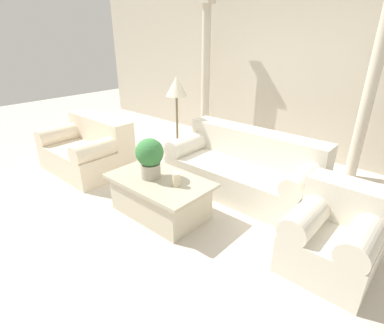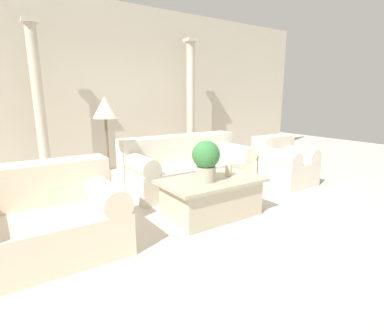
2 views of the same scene
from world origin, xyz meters
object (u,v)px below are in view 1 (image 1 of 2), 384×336
Objects in this scene: coffee_table at (160,196)px; potted_plant at (150,156)px; sofa_long at (244,168)px; floor_lamp at (176,92)px; armchair at (335,233)px; loveseat at (89,149)px.

potted_plant is (-0.11, -0.03, 0.50)m from coffee_table.
coffee_table is at bearing -109.61° from sofa_long.
sofa_long is 4.28× the size of potted_plant.
coffee_table is at bearing 14.59° from potted_plant.
potted_plant is at bearing -113.66° from sofa_long.
floor_lamp reaches higher than armchair.
armchair is (2.01, 0.50, -0.39)m from potted_plant.
sofa_long is 2.52m from loveseat.
coffee_table is (1.86, -0.17, -0.11)m from loveseat.
floor_lamp is at bearing 164.99° from armchair.
loveseat is 0.94× the size of floor_lamp.
coffee_table is at bearing -5.22° from loveseat.
loveseat reaches higher than coffee_table.
sofa_long is 1.29m from coffee_table.
sofa_long is at bearing -0.11° from floor_lamp.
potted_plant is at bearing -58.60° from floor_lamp.
floor_lamp is (-0.87, 1.21, 0.99)m from coffee_table.
floor_lamp is (0.99, 1.04, 0.88)m from loveseat.
floor_lamp is at bearing 46.45° from loveseat.
sofa_long is 1.43× the size of floor_lamp.
loveseat is (-2.30, -1.04, 0.01)m from sofa_long.
floor_lamp reaches higher than coffee_table.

